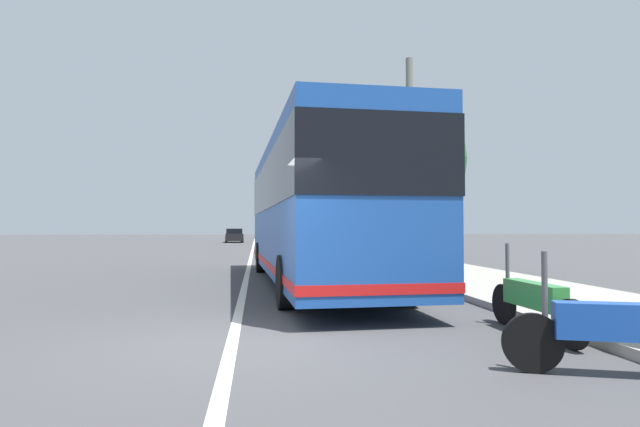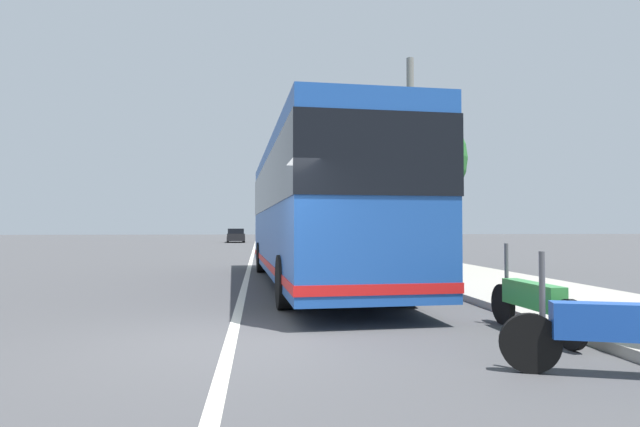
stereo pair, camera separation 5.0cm
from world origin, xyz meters
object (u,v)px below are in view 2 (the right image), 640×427
Objects in this scene: motorcycle_angled at (532,301)px; roadside_tree_mid_block at (416,160)px; roadside_tree_far_block at (353,192)px; coach_bus at (314,206)px; car_side_street at (280,238)px; utility_pole at (411,162)px; motorcycle_nearest_curb at (616,330)px; car_far_distant at (236,236)px.

roadside_tree_mid_block is (10.46, -1.60, 3.36)m from motorcycle_angled.
roadside_tree_far_block reaches higher than roadside_tree_mid_block.
coach_bus is at bearing 133.11° from roadside_tree_mid_block.
car_side_street is 0.49× the size of utility_pole.
utility_pole is at bearing -39.86° from coach_bus.
motorcycle_nearest_curb is at bearing -179.31° from car_side_street.
coach_bus is 3.16× the size of car_side_street.
car_far_distant is at bearing 12.02° from roadside_tree_mid_block.
coach_bus is 20.67m from roadside_tree_far_block.
roadside_tree_mid_block is at bearing -173.54° from car_side_street.
utility_pole reaches higher than car_side_street.
motorcycle_angled is 0.42× the size of roadside_tree_mid_block.
motorcycle_nearest_curb is 0.27× the size of utility_pole.
roadside_tree_far_block is at bearing -152.92° from car_side_street.
coach_bus is 28.06m from car_side_street.
roadside_tree_far_block reaches higher than motorcycle_nearest_curb.
car_side_street is 0.84× the size of car_far_distant.
utility_pole reaches higher than motorcycle_nearest_curb.
motorcycle_nearest_curb is 0.46× the size of car_far_distant.
motorcycle_nearest_curb is at bearing 174.85° from roadside_tree_far_block.
utility_pole is at bearing 10.35° from car_far_distant.
car_side_street is 13.05m from car_far_distant.
motorcycle_angled is 0.40× the size of roadside_tree_far_block.
motorcycle_nearest_curb is 0.54× the size of car_side_street.
roadside_tree_mid_block is at bearing -79.84° from motorcycle_nearest_curb.
motorcycle_angled is 11.11m from roadside_tree_mid_block.
roadside_tree_mid_block reaches higher than car_far_distant.
motorcycle_nearest_curb is at bearing -169.39° from coach_bus.
motorcycle_angled is 13.28m from utility_pole.
motorcycle_angled is (2.02, -0.23, 0.00)m from motorcycle_nearest_curb.
motorcycle_angled is at bearing -163.78° from coach_bus.
roadside_tree_far_block is at bearing 19.74° from car_far_distant.
car_side_street is at bearing 15.20° from car_far_distant.
car_far_distant is 0.58× the size of utility_pole.
car_side_street is 0.68× the size of roadside_tree_far_block.
car_far_distant is at bearing 2.54° from coach_bus.
roadside_tree_far_block is at bearing -76.62° from motorcycle_nearest_curb.
motorcycle_nearest_curb is at bearing 172.26° from motorcycle_angled.
car_side_street is 9.70m from roadside_tree_far_block.
roadside_tree_far_block reaches higher than motorcycle_angled.
car_far_distant is at bearing 22.84° from roadside_tree_far_block.
utility_pole is at bearing -171.60° from car_side_street.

